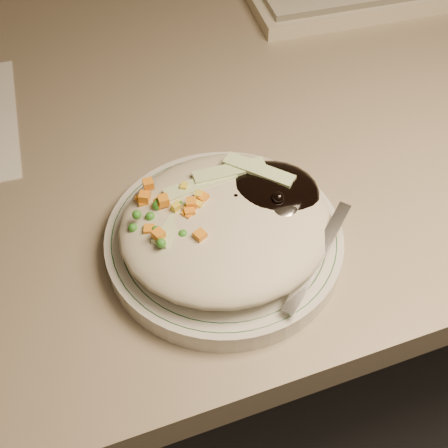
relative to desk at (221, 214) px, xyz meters
name	(u,v)px	position (x,y,z in m)	size (l,w,h in m)	color
desk	(221,214)	(0.00, 0.00, 0.00)	(1.40, 0.70, 0.74)	gray
plate	(224,242)	(-0.07, -0.20, 0.21)	(0.22, 0.22, 0.02)	silver
plate_rim	(224,235)	(-0.07, -0.20, 0.22)	(0.21, 0.21, 0.00)	#144723
meal	(229,219)	(-0.07, -0.21, 0.24)	(0.20, 0.19, 0.05)	#BDB399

